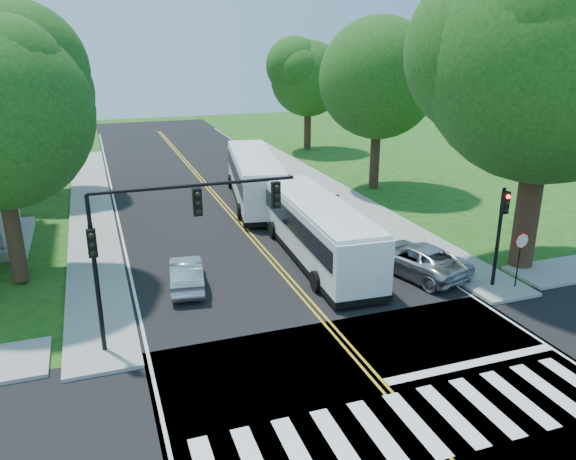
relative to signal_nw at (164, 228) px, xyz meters
name	(u,v)px	position (x,y,z in m)	size (l,w,h in m)	color
ground	(406,414)	(5.86, -6.43, -4.38)	(140.00, 140.00, 0.00)	#1B4511
road	(245,229)	(5.86, 11.57, -4.37)	(14.00, 96.00, 0.01)	black
cross_road	(406,414)	(5.86, -6.43, -4.37)	(60.00, 12.00, 0.01)	black
center_line	(228,210)	(5.86, 15.57, -4.36)	(0.36, 70.00, 0.01)	gold
edge_line_w	(119,221)	(-0.94, 15.57, -4.36)	(0.12, 70.00, 0.01)	silver
edge_line_e	(325,201)	(12.66, 15.57, -4.36)	(0.12, 70.00, 0.01)	silver
crosswalk	(416,424)	(5.86, -6.93, -4.36)	(12.60, 3.00, 0.01)	silver
stop_bar	(472,363)	(9.36, -4.83, -4.36)	(6.60, 0.40, 0.01)	silver
sidewalk_nw	(91,209)	(-2.44, 18.57, -4.30)	(2.60, 40.00, 0.15)	gray
sidewalk_ne	(328,188)	(14.16, 18.57, -4.30)	(2.60, 40.00, 0.15)	gray
tree_ne_big	(549,59)	(16.86, 1.57, 5.24)	(10.80, 10.80, 14.91)	#341D15
tree_west_far	(36,94)	(-5.14, 23.57, 2.62)	(7.60, 7.60, 10.67)	#341D15
tree_east_mid	(379,79)	(17.36, 17.57, 3.48)	(8.40, 8.40, 11.93)	#341D15
tree_east_far	(308,79)	(18.36, 33.57, 2.48)	(7.20, 7.20, 10.34)	#341D15
signal_nw	(164,228)	(0.00, 0.00, 0.00)	(7.15, 0.46, 5.66)	black
signal_ne	(501,224)	(14.06, 0.01, -1.41)	(0.30, 0.46, 4.40)	black
stop_sign	(521,246)	(14.86, -0.45, -2.35)	(0.76, 0.08, 2.53)	black
bus_lead	(317,229)	(8.01, 5.77, -2.78)	(3.25, 11.71, 3.00)	white
bus_follow	(255,177)	(8.07, 16.97, -2.69)	(4.70, 12.58, 3.19)	white
hatchback	(186,274)	(1.31, 4.57, -3.71)	(1.39, 3.98, 1.31)	#B0B3B7
suv	(415,259)	(11.65, 2.61, -3.63)	(2.44, 5.30, 1.47)	#ADAFB4
dark_sedan	(310,198)	(11.07, 14.51, -3.78)	(1.65, 4.05, 1.18)	black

